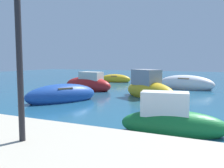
{
  "coord_description": "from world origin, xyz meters",
  "views": [
    {
      "loc": [
        -2.98,
        -7.11,
        2.12
      ],
      "look_at": [
        -9.62,
        7.45,
        0.54
      ],
      "focal_mm": 38.66,
      "sensor_mm": 36.0,
      "label": 1
    }
  ],
  "objects_px": {
    "moored_boat_7": "(115,79)",
    "moored_boat_10": "(171,121)",
    "moored_boat_3": "(186,84)",
    "moored_boat_8": "(62,95)",
    "moored_boat_0": "(88,84)",
    "moored_boat_9": "(149,89)",
    "quayside_lamp_post": "(18,26)"
  },
  "relations": [
    {
      "from": "moored_boat_7",
      "to": "moored_boat_10",
      "type": "distance_m",
      "value": 16.66
    },
    {
      "from": "moored_boat_3",
      "to": "moored_boat_8",
      "type": "height_order",
      "value": "moored_boat_3"
    },
    {
      "from": "moored_boat_0",
      "to": "moored_boat_9",
      "type": "distance_m",
      "value": 5.02
    },
    {
      "from": "moored_boat_0",
      "to": "moored_boat_8",
      "type": "height_order",
      "value": "moored_boat_0"
    },
    {
      "from": "moored_boat_7",
      "to": "moored_boat_8",
      "type": "distance_m",
      "value": 11.55
    },
    {
      "from": "moored_boat_8",
      "to": "moored_boat_10",
      "type": "bearing_deg",
      "value": -86.46
    },
    {
      "from": "moored_boat_7",
      "to": "moored_boat_10",
      "type": "height_order",
      "value": "moored_boat_10"
    },
    {
      "from": "moored_boat_9",
      "to": "moored_boat_10",
      "type": "xyz_separation_m",
      "value": [
        2.5,
        -6.41,
        -0.13
      ]
    },
    {
      "from": "moored_boat_9",
      "to": "moored_boat_10",
      "type": "bearing_deg",
      "value": -35.33
    },
    {
      "from": "moored_boat_0",
      "to": "quayside_lamp_post",
      "type": "relative_size",
      "value": 1.04
    },
    {
      "from": "moored_boat_8",
      "to": "moored_boat_10",
      "type": "xyz_separation_m",
      "value": [
        6.15,
        -3.15,
        0.03
      ]
    },
    {
      "from": "moored_boat_7",
      "to": "moored_boat_9",
      "type": "xyz_separation_m",
      "value": [
        5.66,
        -8.11,
        0.21
      ]
    },
    {
      "from": "moored_boat_3",
      "to": "moored_boat_0",
      "type": "bearing_deg",
      "value": -137.52
    },
    {
      "from": "moored_boat_10",
      "to": "quayside_lamp_post",
      "type": "xyz_separation_m",
      "value": [
        -2.35,
        -3.37,
        2.43
      ]
    },
    {
      "from": "moored_boat_0",
      "to": "moored_boat_10",
      "type": "bearing_deg",
      "value": 138.98
    },
    {
      "from": "moored_boat_3",
      "to": "moored_boat_8",
      "type": "relative_size",
      "value": 1.11
    },
    {
      "from": "moored_boat_0",
      "to": "moored_boat_8",
      "type": "relative_size",
      "value": 0.98
    },
    {
      "from": "moored_boat_3",
      "to": "moored_boat_7",
      "type": "distance_m",
      "value": 7.63
    },
    {
      "from": "moored_boat_3",
      "to": "moored_boat_9",
      "type": "relative_size",
      "value": 1.13
    },
    {
      "from": "moored_boat_7",
      "to": "moored_boat_9",
      "type": "distance_m",
      "value": 9.89
    },
    {
      "from": "moored_boat_0",
      "to": "moored_boat_8",
      "type": "distance_m",
      "value": 4.82
    },
    {
      "from": "moored_boat_0",
      "to": "moored_boat_8",
      "type": "xyz_separation_m",
      "value": [
        1.17,
        -4.68,
        -0.09
      ]
    },
    {
      "from": "moored_boat_8",
      "to": "moored_boat_9",
      "type": "relative_size",
      "value": 1.02
    },
    {
      "from": "moored_boat_8",
      "to": "moored_boat_10",
      "type": "height_order",
      "value": "moored_boat_10"
    },
    {
      "from": "moored_boat_3",
      "to": "moored_boat_7",
      "type": "xyz_separation_m",
      "value": [
        -7.04,
        2.96,
        -0.09
      ]
    },
    {
      "from": "moored_boat_0",
      "to": "moored_boat_9",
      "type": "relative_size",
      "value": 1.0
    },
    {
      "from": "moored_boat_7",
      "to": "quayside_lamp_post",
      "type": "distance_m",
      "value": 18.98
    },
    {
      "from": "moored_boat_0",
      "to": "quayside_lamp_post",
      "type": "xyz_separation_m",
      "value": [
        4.97,
        -11.19,
        2.37
      ]
    },
    {
      "from": "moored_boat_7",
      "to": "moored_boat_10",
      "type": "xyz_separation_m",
      "value": [
        8.16,
        -14.52,
        0.08
      ]
    },
    {
      "from": "moored_boat_3",
      "to": "moored_boat_10",
      "type": "xyz_separation_m",
      "value": [
        1.12,
        -11.57,
        -0.01
      ]
    },
    {
      "from": "moored_boat_0",
      "to": "moored_boat_3",
      "type": "distance_m",
      "value": 7.24
    },
    {
      "from": "moored_boat_3",
      "to": "moored_boat_10",
      "type": "distance_m",
      "value": 11.62
    }
  ]
}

